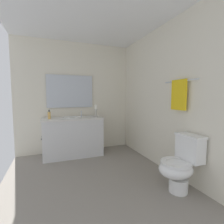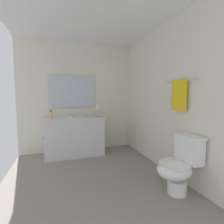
{
  "view_description": "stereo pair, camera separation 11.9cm",
  "coord_description": "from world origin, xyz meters",
  "px_view_note": "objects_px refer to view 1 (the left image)",
  "views": [
    {
      "loc": [
        2.28,
        -0.58,
        1.24
      ],
      "look_at": [
        -0.35,
        0.42,
        0.98
      ],
      "focal_mm": 26.6,
      "sensor_mm": 36.0,
      "label": 1
    },
    {
      "loc": [
        2.32,
        -0.47,
        1.24
      ],
      "look_at": [
        -0.35,
        0.42,
        0.98
      ],
      "focal_mm": 26.6,
      "sensor_mm": 36.0,
      "label": 2
    }
  ],
  "objects_px": {
    "sink_basin": "(73,119)",
    "soap_bottle": "(49,115)",
    "towel_bar": "(180,81)",
    "vanity_cabinet": "(73,137)",
    "candle_holder_tall": "(96,111)",
    "mirror": "(70,91)",
    "toilet": "(180,165)",
    "towel_near_vanity": "(179,95)"
  },
  "relations": [
    {
      "from": "mirror",
      "to": "soap_bottle",
      "type": "xyz_separation_m",
      "value": [
        0.31,
        -0.45,
        -0.48
      ]
    },
    {
      "from": "mirror",
      "to": "candle_holder_tall",
      "type": "distance_m",
      "value": 0.73
    },
    {
      "from": "mirror",
      "to": "sink_basin",
      "type": "bearing_deg",
      "value": 0.2
    },
    {
      "from": "vanity_cabinet",
      "to": "mirror",
      "type": "distance_m",
      "value": 1.0
    },
    {
      "from": "soap_bottle",
      "to": "towel_near_vanity",
      "type": "distance_m",
      "value": 2.4
    },
    {
      "from": "towel_near_vanity",
      "to": "mirror",
      "type": "bearing_deg",
      "value": -144.88
    },
    {
      "from": "vanity_cabinet",
      "to": "candle_holder_tall",
      "type": "distance_m",
      "value": 0.74
    },
    {
      "from": "sink_basin",
      "to": "soap_bottle",
      "type": "relative_size",
      "value": 2.23
    },
    {
      "from": "mirror",
      "to": "soap_bottle",
      "type": "distance_m",
      "value": 0.73
    },
    {
      "from": "vanity_cabinet",
      "to": "mirror",
      "type": "relative_size",
      "value": 1.24
    },
    {
      "from": "vanity_cabinet",
      "to": "toilet",
      "type": "relative_size",
      "value": 1.64
    },
    {
      "from": "mirror",
      "to": "vanity_cabinet",
      "type": "bearing_deg",
      "value": -0.01
    },
    {
      "from": "mirror",
      "to": "candle_holder_tall",
      "type": "bearing_deg",
      "value": 55.34
    },
    {
      "from": "sink_basin",
      "to": "candle_holder_tall",
      "type": "bearing_deg",
      "value": 82.8
    },
    {
      "from": "mirror",
      "to": "soap_bottle",
      "type": "relative_size",
      "value": 5.53
    },
    {
      "from": "candle_holder_tall",
      "to": "soap_bottle",
      "type": "height_order",
      "value": "candle_holder_tall"
    },
    {
      "from": "mirror",
      "to": "candle_holder_tall",
      "type": "height_order",
      "value": "mirror"
    },
    {
      "from": "candle_holder_tall",
      "to": "soap_bottle",
      "type": "bearing_deg",
      "value": -91.84
    },
    {
      "from": "mirror",
      "to": "towel_bar",
      "type": "relative_size",
      "value": 1.55
    },
    {
      "from": "toilet",
      "to": "towel_near_vanity",
      "type": "xyz_separation_m",
      "value": [
        -0.29,
        0.2,
        0.91
      ]
    },
    {
      "from": "sink_basin",
      "to": "mirror",
      "type": "distance_m",
      "value": 0.66
    },
    {
      "from": "towel_bar",
      "to": "candle_holder_tall",
      "type": "bearing_deg",
      "value": -151.22
    },
    {
      "from": "towel_near_vanity",
      "to": "towel_bar",
      "type": "bearing_deg",
      "value": 90.0
    },
    {
      "from": "soap_bottle",
      "to": "towel_bar",
      "type": "bearing_deg",
      "value": 48.87
    },
    {
      "from": "candle_holder_tall",
      "to": "soap_bottle",
      "type": "xyz_separation_m",
      "value": [
        -0.03,
        -0.95,
        -0.07
      ]
    },
    {
      "from": "vanity_cabinet",
      "to": "soap_bottle",
      "type": "height_order",
      "value": "soap_bottle"
    },
    {
      "from": "soap_bottle",
      "to": "towel_bar",
      "type": "height_order",
      "value": "towel_bar"
    },
    {
      "from": "vanity_cabinet",
      "to": "toilet",
      "type": "height_order",
      "value": "vanity_cabinet"
    },
    {
      "from": "sink_basin",
      "to": "towel_bar",
      "type": "xyz_separation_m",
      "value": [
        1.6,
        1.34,
        0.7
      ]
    },
    {
      "from": "towel_near_vanity",
      "to": "candle_holder_tall",
      "type": "bearing_deg",
      "value": -151.74
    },
    {
      "from": "towel_bar",
      "to": "towel_near_vanity",
      "type": "distance_m",
      "value": 0.2
    },
    {
      "from": "mirror",
      "to": "candle_holder_tall",
      "type": "relative_size",
      "value": 3.75
    },
    {
      "from": "soap_bottle",
      "to": "towel_near_vanity",
      "type": "relative_size",
      "value": 0.41
    },
    {
      "from": "mirror",
      "to": "towel_near_vanity",
      "type": "relative_size",
      "value": 2.26
    },
    {
      "from": "sink_basin",
      "to": "towel_bar",
      "type": "bearing_deg",
      "value": 39.95
    },
    {
      "from": "mirror",
      "to": "toilet",
      "type": "relative_size",
      "value": 1.33
    },
    {
      "from": "vanity_cabinet",
      "to": "soap_bottle",
      "type": "bearing_deg",
      "value": -85.96
    },
    {
      "from": "vanity_cabinet",
      "to": "candle_holder_tall",
      "type": "bearing_deg",
      "value": 82.81
    },
    {
      "from": "soap_bottle",
      "to": "toilet",
      "type": "xyz_separation_m",
      "value": [
        1.85,
        1.57,
        -0.52
      ]
    },
    {
      "from": "mirror",
      "to": "towel_bar",
      "type": "xyz_separation_m",
      "value": [
        1.88,
        1.34,
        0.11
      ]
    },
    {
      "from": "sink_basin",
      "to": "towel_near_vanity",
      "type": "xyz_separation_m",
      "value": [
        1.6,
        1.32,
        0.5
      ]
    },
    {
      "from": "sink_basin",
      "to": "soap_bottle",
      "type": "xyz_separation_m",
      "value": [
        0.03,
        -0.45,
        0.11
      ]
    }
  ]
}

